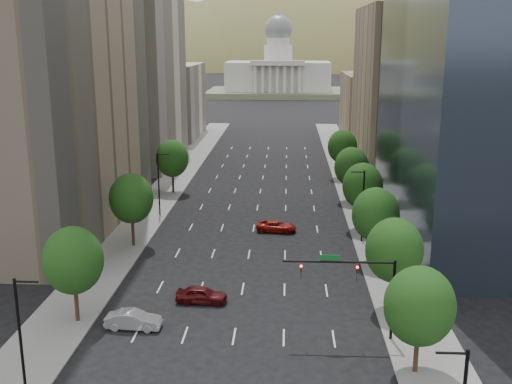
% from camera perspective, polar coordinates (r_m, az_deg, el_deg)
% --- Properties ---
extents(sidewalk_left, '(6.00, 200.00, 0.15)m').
position_cam_1_polar(sidewalk_left, '(82.41, -11.06, -3.12)').
color(sidewalk_left, slate).
rests_on(sidewalk_left, ground).
extents(sidewalk_right, '(6.00, 200.00, 0.15)m').
position_cam_1_polar(sidewalk_right, '(80.80, 10.85, -3.46)').
color(sidewalk_right, slate).
rests_on(sidewalk_right, ground).
extents(midrise_cream_left, '(14.00, 30.00, 35.00)m').
position_cam_1_polar(midrise_cream_left, '(122.98, -11.00, 10.82)').
color(midrise_cream_left, beige).
rests_on(midrise_cream_left, ground).
extents(filler_left, '(14.00, 26.00, 18.00)m').
position_cam_1_polar(filler_left, '(155.79, -7.97, 8.47)').
color(filler_left, beige).
rests_on(filler_left, ground).
extents(parking_tan_right, '(14.00, 30.00, 30.00)m').
position_cam_1_polar(parking_tan_right, '(118.47, 13.22, 9.37)').
color(parking_tan_right, '#8C7759').
rests_on(parking_tan_right, ground).
extents(filler_right, '(14.00, 26.00, 16.00)m').
position_cam_1_polar(filler_right, '(151.58, 10.91, 7.81)').
color(filler_right, '#8C7759').
rests_on(filler_right, ground).
extents(tree_right_0, '(5.20, 5.20, 8.39)m').
position_cam_1_polar(tree_right_0, '(46.42, 15.08, -10.29)').
color(tree_right_0, '#382316').
rests_on(tree_right_0, ground).
extents(tree_right_1, '(5.20, 5.20, 8.75)m').
position_cam_1_polar(tree_right_1, '(56.30, 12.83, -5.35)').
color(tree_right_1, '#382316').
rests_on(tree_right_1, ground).
extents(tree_right_2, '(5.20, 5.20, 8.61)m').
position_cam_1_polar(tree_right_2, '(67.63, 11.15, -2.07)').
color(tree_right_2, '#382316').
rests_on(tree_right_2, ground).
extents(tree_right_3, '(5.20, 5.20, 8.89)m').
position_cam_1_polar(tree_right_3, '(79.05, 9.97, 0.57)').
color(tree_right_3, '#382316').
rests_on(tree_right_3, ground).
extents(tree_right_4, '(5.20, 5.20, 8.46)m').
position_cam_1_polar(tree_right_4, '(92.72, 8.94, 2.35)').
color(tree_right_4, '#382316').
rests_on(tree_right_4, ground).
extents(tree_right_5, '(5.20, 5.20, 8.75)m').
position_cam_1_polar(tree_right_5, '(108.31, 8.10, 4.24)').
color(tree_right_5, '#382316').
rests_on(tree_right_5, ground).
extents(tree_left_0, '(5.20, 5.20, 8.75)m').
position_cam_1_polar(tree_left_0, '(54.81, -16.77, -6.15)').
color(tree_left_0, '#382316').
rests_on(tree_left_0, ground).
extents(tree_left_1, '(5.20, 5.20, 8.97)m').
position_cam_1_polar(tree_left_1, '(72.99, -11.61, -0.60)').
color(tree_left_1, '#382316').
rests_on(tree_left_1, ground).
extents(tree_left_2, '(5.20, 5.20, 8.68)m').
position_cam_1_polar(tree_left_2, '(97.79, -7.86, 3.13)').
color(tree_left_2, '#382316').
rests_on(tree_left_2, ground).
extents(streetlight_rn, '(1.70, 0.20, 9.00)m').
position_cam_1_polar(streetlight_rn, '(74.43, 9.95, -1.12)').
color(streetlight_rn, black).
rests_on(streetlight_rn, ground).
extents(streetlight_ls, '(1.70, 0.20, 9.00)m').
position_cam_1_polar(streetlight_ls, '(44.77, -21.16, -12.52)').
color(streetlight_ls, black).
rests_on(streetlight_ls, ground).
extents(streetlight_ln, '(1.70, 0.20, 9.00)m').
position_cam_1_polar(streetlight_ln, '(85.40, -9.07, 0.90)').
color(streetlight_ln, black).
rests_on(streetlight_ln, ground).
extents(traffic_signal, '(9.12, 0.40, 7.38)m').
position_cam_1_polar(traffic_signal, '(50.44, 10.00, -8.25)').
color(traffic_signal, black).
rests_on(traffic_signal, ground).
extents(capitol, '(60.00, 40.00, 35.20)m').
position_cam_1_polar(capitol, '(266.47, 2.07, 10.84)').
color(capitol, '#596647').
rests_on(capitol, ground).
extents(foothills, '(720.00, 413.00, 263.00)m').
position_cam_1_polar(foothills, '(619.52, 5.81, 8.40)').
color(foothills, olive).
rests_on(foothills, ground).
extents(car_maroon, '(4.89, 2.16, 1.64)m').
position_cam_1_polar(car_maroon, '(58.29, -5.12, -9.56)').
color(car_maroon, '#450B0D').
rests_on(car_maroon, ground).
extents(car_silver, '(4.87, 1.87, 1.58)m').
position_cam_1_polar(car_silver, '(54.34, -11.40, -11.67)').
color(car_silver, '#9FA0A5').
rests_on(car_silver, ground).
extents(car_red_far, '(5.34, 2.92, 1.42)m').
position_cam_1_polar(car_red_far, '(78.54, 1.92, -3.24)').
color(car_red_far, maroon).
rests_on(car_red_far, ground).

